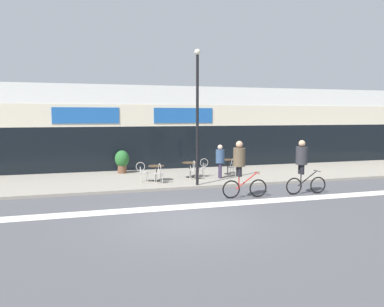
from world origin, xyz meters
name	(u,v)px	position (x,y,z in m)	size (l,w,h in m)	color
ground_plane	(185,221)	(0.00, 0.00, 0.00)	(120.00, 120.00, 0.00)	#4C4C51
sidewalk_slab	(146,179)	(0.00, 7.25, 0.06)	(40.00, 5.50, 0.12)	gray
storefront_facade	(132,128)	(0.00, 11.96, 2.38)	(40.00, 4.06, 4.77)	silver
bike_lane_stripe	(173,208)	(0.00, 1.62, 0.00)	(36.00, 0.70, 0.01)	silver
bistro_table_0	(156,170)	(0.33, 6.22, 0.63)	(0.72, 0.72, 0.71)	black
bistro_table_1	(190,167)	(2.10, 6.79, 0.65)	(0.76, 0.76, 0.73)	black
bistro_table_2	(228,164)	(4.24, 7.21, 0.66)	(0.65, 0.65, 0.76)	black
cafe_chair_0_near	(159,172)	(0.33, 5.59, 0.64)	(0.43, 0.59, 0.90)	#B7B2AD
cafe_chair_0_side	(143,170)	(-0.30, 6.23, 0.64)	(0.59, 0.44, 0.90)	#B7B2AD
cafe_chair_1_near	(194,169)	(2.10, 6.17, 0.64)	(0.43, 0.59, 0.90)	#B7B2AD
cafe_chair_1_side	(202,166)	(2.73, 6.79, 0.64)	(0.59, 0.42, 0.90)	#B7B2AD
cafe_chair_2_near	(233,166)	(4.24, 6.58, 0.64)	(0.42, 0.59, 0.90)	#B7B2AD
planter_pot	(122,160)	(-0.92, 9.08, 0.78)	(0.73, 0.73, 1.19)	brown
lamp_post	(197,108)	(1.85, 4.77, 3.41)	(0.26, 0.26, 5.77)	black
cyclist_0	(241,165)	(2.81, 2.37, 1.27)	(1.77, 0.54, 2.17)	black
cyclist_1	(303,162)	(5.43, 2.31, 1.27)	(1.72, 0.53, 2.16)	black
pedestrian_near_end	(220,158)	(3.42, 6.17, 1.08)	(0.48, 0.48, 1.61)	#382D47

